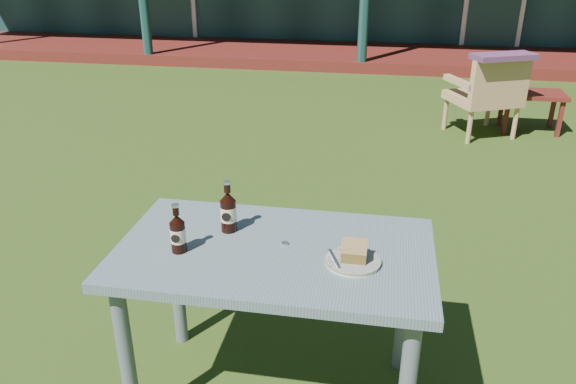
% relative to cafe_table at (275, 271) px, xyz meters
% --- Properties ---
extents(ground, '(80.00, 80.00, 0.00)m').
position_rel_cafe_table_xyz_m(ground, '(0.00, 1.60, -0.62)').
color(ground, '#334916').
extents(cafe_table, '(1.20, 0.70, 0.72)m').
position_rel_cafe_table_xyz_m(cafe_table, '(0.00, 0.00, 0.00)').
color(cafe_table, slate).
rests_on(cafe_table, ground).
extents(plate, '(0.20, 0.20, 0.01)m').
position_rel_cafe_table_xyz_m(plate, '(0.30, -0.05, 0.11)').
color(plate, silver).
rests_on(plate, cafe_table).
extents(cake_slice, '(0.09, 0.09, 0.06)m').
position_rel_cafe_table_xyz_m(cake_slice, '(0.30, -0.04, 0.15)').
color(cake_slice, brown).
rests_on(cake_slice, plate).
extents(fork, '(0.06, 0.13, 0.00)m').
position_rel_cafe_table_xyz_m(fork, '(0.24, -0.06, 0.12)').
color(fork, silver).
rests_on(fork, plate).
extents(cola_bottle_near, '(0.06, 0.07, 0.21)m').
position_rel_cafe_table_xyz_m(cola_bottle_near, '(-0.21, 0.11, 0.19)').
color(cola_bottle_near, black).
rests_on(cola_bottle_near, cafe_table).
extents(cola_bottle_far, '(0.06, 0.06, 0.19)m').
position_rel_cafe_table_xyz_m(cola_bottle_far, '(-0.35, -0.08, 0.18)').
color(cola_bottle_far, black).
rests_on(cola_bottle_far, cafe_table).
extents(bottle_cap, '(0.03, 0.03, 0.01)m').
position_rel_cafe_table_xyz_m(bottle_cap, '(0.03, 0.04, 0.11)').
color(bottle_cap, silver).
rests_on(bottle_cap, cafe_table).
extents(armchair_left, '(0.76, 0.74, 0.79)m').
position_rel_cafe_table_xyz_m(armchair_left, '(1.34, 3.72, -0.18)').
color(armchair_left, tan).
rests_on(armchair_left, ground).
extents(floral_throw, '(0.62, 0.46, 0.05)m').
position_rel_cafe_table_xyz_m(floral_throw, '(1.41, 3.57, 0.19)').
color(floral_throw, '#5F3356').
rests_on(floral_throw, armchair_left).
extents(side_table, '(0.60, 0.40, 0.40)m').
position_rel_cafe_table_xyz_m(side_table, '(1.82, 3.98, -0.28)').
color(side_table, '#5C1C16').
rests_on(side_table, ground).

